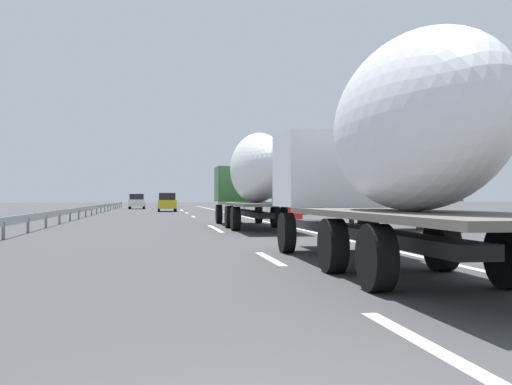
# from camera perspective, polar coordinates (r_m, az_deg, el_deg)

# --- Properties ---
(ground_plane) EXTENTS (260.00, 260.00, 0.00)m
(ground_plane) POSITION_cam_1_polar(r_m,az_deg,el_deg) (43.90, -7.89, -2.31)
(ground_plane) COLOR #38383A
(lane_stripe_0) EXTENTS (3.20, 0.20, 0.01)m
(lane_stripe_0) POSITION_cam_1_polar(r_m,az_deg,el_deg) (6.58, 14.98, -13.09)
(lane_stripe_0) COLOR white
(lane_stripe_0) RESTS_ON ground_plane
(lane_stripe_1) EXTENTS (3.20, 0.20, 0.01)m
(lane_stripe_1) POSITION_cam_1_polar(r_m,az_deg,el_deg) (14.74, 1.27, -6.04)
(lane_stripe_1) COLOR white
(lane_stripe_1) RESTS_ON ground_plane
(lane_stripe_2) EXTENTS (3.20, 0.20, 0.01)m
(lane_stripe_2) POSITION_cam_1_polar(r_m,az_deg,el_deg) (27.14, -3.43, -3.47)
(lane_stripe_2) COLOR white
(lane_stripe_2) RESTS_ON ground_plane
(lane_stripe_3) EXTENTS (3.20, 0.20, 0.01)m
(lane_stripe_3) POSITION_cam_1_polar(r_m,az_deg,el_deg) (30.45, -4.03, -3.14)
(lane_stripe_3) COLOR white
(lane_stripe_3) RESTS_ON ground_plane
(lane_stripe_4) EXTENTS (3.20, 0.20, 0.01)m
(lane_stripe_4) POSITION_cam_1_polar(r_m,az_deg,el_deg) (46.32, -5.72, -2.20)
(lane_stripe_4) COLOR white
(lane_stripe_4) RESTS_ON ground_plane
(lane_stripe_5) EXTENTS (3.20, 0.20, 0.01)m
(lane_stripe_5) POSITION_cam_1_polar(r_m,az_deg,el_deg) (57.32, -6.33, -1.86)
(lane_stripe_5) COLOR white
(lane_stripe_5) RESTS_ON ground_plane
(lane_stripe_6) EXTENTS (3.20, 0.20, 0.01)m
(lane_stripe_6) POSITION_cam_1_polar(r_m,az_deg,el_deg) (67.62, -6.73, -1.64)
(lane_stripe_6) COLOR white
(lane_stripe_6) RESTS_ON ground_plane
(lane_stripe_7) EXTENTS (3.20, 0.20, 0.01)m
(lane_stripe_7) POSITION_cam_1_polar(r_m,az_deg,el_deg) (70.81, -6.83, -1.59)
(lane_stripe_7) COLOR white
(lane_stripe_7) RESTS_ON ground_plane
(edge_line_right) EXTENTS (110.00, 0.20, 0.01)m
(edge_line_right) POSITION_cam_1_polar(r_m,az_deg,el_deg) (49.29, -1.59, -2.10)
(edge_line_right) COLOR white
(edge_line_right) RESTS_ON ground_plane
(truck_lead) EXTENTS (13.82, 2.55, 4.32)m
(truck_lead) POSITION_cam_1_polar(r_m,az_deg,el_deg) (29.37, -0.31, 1.59)
(truck_lead) COLOR #387038
(truck_lead) RESTS_ON ground_plane
(truck_trailing) EXTENTS (12.18, 2.55, 4.29)m
(truck_trailing) POSITION_cam_1_polar(r_m,az_deg,el_deg) (12.44, 11.83, 4.07)
(truck_trailing) COLOR silver
(truck_trailing) RESTS_ON ground_plane
(car_yellow_coupe) EXTENTS (4.73, 1.84, 1.86)m
(car_yellow_coupe) POSITION_cam_1_polar(r_m,az_deg,el_deg) (63.39, -8.12, -0.88)
(car_yellow_coupe) COLOR gold
(car_yellow_coupe) RESTS_ON ground_plane
(car_white_van) EXTENTS (4.48, 1.92, 1.83)m
(car_white_van) POSITION_cam_1_polar(r_m,az_deg,el_deg) (78.06, -10.81, -0.79)
(car_white_van) COLOR white
(car_white_van) RESTS_ON ground_plane
(road_sign) EXTENTS (0.10, 0.90, 3.05)m
(road_sign) POSITION_cam_1_polar(r_m,az_deg,el_deg) (54.88, -1.08, 0.28)
(road_sign) COLOR gray
(road_sign) RESTS_ON ground_plane
(tree_0) EXTENTS (2.46, 2.46, 5.48)m
(tree_0) POSITION_cam_1_polar(r_m,az_deg,el_deg) (76.65, 1.61, 1.00)
(tree_0) COLOR #472D19
(tree_0) RESTS_ON ground_plane
(tree_1) EXTENTS (3.57, 3.57, 6.58)m
(tree_1) POSITION_cam_1_polar(r_m,az_deg,el_deg) (91.97, -2.23, 1.28)
(tree_1) COLOR #472D19
(tree_1) RESTS_ON ground_plane
(tree_2) EXTENTS (3.72, 3.72, 5.66)m
(tree_2) POSITION_cam_1_polar(r_m,az_deg,el_deg) (28.63, 14.71, 3.62)
(tree_2) COLOR #472D19
(tree_2) RESTS_ON ground_plane
(tree_4) EXTENTS (3.50, 3.50, 6.84)m
(tree_4) POSITION_cam_1_polar(r_m,az_deg,el_deg) (53.36, 2.72, 2.60)
(tree_4) COLOR #472D19
(tree_4) RESTS_ON ground_plane
(tree_5) EXTENTS (3.00, 3.00, 5.32)m
(tree_5) POSITION_cam_1_polar(r_m,az_deg,el_deg) (34.36, 8.70, 2.64)
(tree_5) COLOR #472D19
(tree_5) RESTS_ON ground_plane
(guardrail_median) EXTENTS (94.00, 0.10, 0.76)m
(guardrail_median) POSITION_cam_1_polar(r_m,az_deg,el_deg) (47.16, -15.27, -1.46)
(guardrail_median) COLOR #9EA0A5
(guardrail_median) RESTS_ON ground_plane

